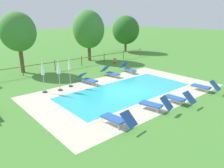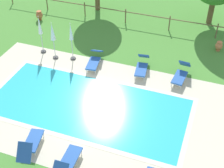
{
  "view_description": "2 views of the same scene",
  "coord_description": "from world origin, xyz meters",
  "px_view_note": "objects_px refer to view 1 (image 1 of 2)",
  "views": [
    {
      "loc": [
        -10.28,
        -10.26,
        5.13
      ],
      "look_at": [
        -0.92,
        0.5,
        0.6
      ],
      "focal_mm": 34.22,
      "sensor_mm": 36.0,
      "label": 1
    },
    {
      "loc": [
        5.25,
        -10.83,
        10.8
      ],
      "look_at": [
        0.77,
        1.4,
        0.53
      ],
      "focal_mm": 51.8,
      "sensor_mm": 36.0,
      "label": 2
    }
  ],
  "objects_px": {
    "sun_lounger_north_mid": "(205,86)",
    "tree_far_west": "(18,32)",
    "sun_lounger_north_far": "(128,68)",
    "patio_umbrella_closed_row_centre": "(43,70)",
    "sun_lounger_north_near_steps": "(111,72)",
    "tree_centre": "(126,30)",
    "patio_umbrella_closed_row_west": "(69,66)",
    "sun_lounger_south_mid": "(179,98)",
    "tree_west_mid": "(89,30)",
    "sun_lounger_north_end": "(118,119)",
    "terracotta_urn_near_fence": "(115,61)",
    "sun_lounger_south_far": "(87,79)",
    "patio_umbrella_closed_row_mid_west": "(59,69)",
    "sun_lounger_south_near_corner": "(155,104)"
  },
  "relations": [
    {
      "from": "sun_lounger_north_mid",
      "to": "tree_far_west",
      "type": "bearing_deg",
      "value": 119.13
    },
    {
      "from": "sun_lounger_north_far",
      "to": "patio_umbrella_closed_row_centre",
      "type": "height_order",
      "value": "patio_umbrella_closed_row_centre"
    },
    {
      "from": "sun_lounger_north_near_steps",
      "to": "tree_centre",
      "type": "distance_m",
      "value": 14.54
    },
    {
      "from": "sun_lounger_north_far",
      "to": "patio_umbrella_closed_row_west",
      "type": "height_order",
      "value": "patio_umbrella_closed_row_west"
    },
    {
      "from": "sun_lounger_south_mid",
      "to": "tree_west_mid",
      "type": "height_order",
      "value": "tree_west_mid"
    },
    {
      "from": "tree_far_west",
      "to": "tree_west_mid",
      "type": "relative_size",
      "value": 0.95
    },
    {
      "from": "patio_umbrella_closed_row_west",
      "to": "tree_west_mid",
      "type": "xyz_separation_m",
      "value": [
        7.07,
        7.49,
        2.07
      ]
    },
    {
      "from": "sun_lounger_south_mid",
      "to": "patio_umbrella_closed_row_west",
      "type": "height_order",
      "value": "patio_umbrella_closed_row_west"
    },
    {
      "from": "tree_centre",
      "to": "sun_lounger_north_far",
      "type": "bearing_deg",
      "value": -133.36
    },
    {
      "from": "patio_umbrella_closed_row_west",
      "to": "tree_far_west",
      "type": "bearing_deg",
      "value": 99.86
    },
    {
      "from": "sun_lounger_north_far",
      "to": "tree_far_west",
      "type": "height_order",
      "value": "tree_far_west"
    },
    {
      "from": "sun_lounger_north_mid",
      "to": "sun_lounger_north_end",
      "type": "height_order",
      "value": "sun_lounger_north_end"
    },
    {
      "from": "terracotta_urn_near_fence",
      "to": "tree_centre",
      "type": "xyz_separation_m",
      "value": [
        7.04,
        5.46,
        2.86
      ]
    },
    {
      "from": "sun_lounger_south_far",
      "to": "tree_west_mid",
      "type": "distance_m",
      "value": 10.04
    },
    {
      "from": "patio_umbrella_closed_row_west",
      "to": "tree_far_west",
      "type": "relative_size",
      "value": 0.43
    },
    {
      "from": "patio_umbrella_closed_row_mid_west",
      "to": "sun_lounger_south_mid",
      "type": "bearing_deg",
      "value": -58.58
    },
    {
      "from": "sun_lounger_north_mid",
      "to": "sun_lounger_north_end",
      "type": "bearing_deg",
      "value": 177.52
    },
    {
      "from": "patio_umbrella_closed_row_mid_west",
      "to": "tree_far_west",
      "type": "height_order",
      "value": "tree_far_west"
    },
    {
      "from": "sun_lounger_north_mid",
      "to": "tree_centre",
      "type": "height_order",
      "value": "tree_centre"
    },
    {
      "from": "patio_umbrella_closed_row_mid_west",
      "to": "sun_lounger_north_near_steps",
      "type": "bearing_deg",
      "value": 5.22
    },
    {
      "from": "sun_lounger_north_mid",
      "to": "sun_lounger_north_far",
      "type": "distance_m",
      "value": 7.47
    },
    {
      "from": "sun_lounger_north_mid",
      "to": "terracotta_urn_near_fence",
      "type": "distance_m",
      "value": 11.29
    },
    {
      "from": "sun_lounger_north_near_steps",
      "to": "patio_umbrella_closed_row_centre",
      "type": "xyz_separation_m",
      "value": [
        -6.26,
        -0.14,
        1.24
      ]
    },
    {
      "from": "tree_centre",
      "to": "terracotta_urn_near_fence",
      "type": "bearing_deg",
      "value": -142.18
    },
    {
      "from": "sun_lounger_north_mid",
      "to": "tree_centre",
      "type": "relative_size",
      "value": 0.38
    },
    {
      "from": "sun_lounger_south_far",
      "to": "patio_umbrella_closed_row_centre",
      "type": "relative_size",
      "value": 0.87
    },
    {
      "from": "sun_lounger_north_mid",
      "to": "patio_umbrella_closed_row_west",
      "type": "height_order",
      "value": "patio_umbrella_closed_row_west"
    },
    {
      "from": "terracotta_urn_near_fence",
      "to": "tree_west_mid",
      "type": "height_order",
      "value": "tree_west_mid"
    },
    {
      "from": "sun_lounger_south_mid",
      "to": "tree_far_west",
      "type": "relative_size",
      "value": 0.35
    },
    {
      "from": "terracotta_urn_near_fence",
      "to": "tree_far_west",
      "type": "bearing_deg",
      "value": 162.72
    },
    {
      "from": "sun_lounger_north_mid",
      "to": "patio_umbrella_closed_row_mid_west",
      "type": "distance_m",
      "value": 10.46
    },
    {
      "from": "patio_umbrella_closed_row_centre",
      "to": "sun_lounger_north_end",
      "type": "bearing_deg",
      "value": -84.91
    },
    {
      "from": "sun_lounger_north_end",
      "to": "patio_umbrella_closed_row_west",
      "type": "xyz_separation_m",
      "value": [
        1.44,
        6.9,
        1.21
      ]
    },
    {
      "from": "patio_umbrella_closed_row_centre",
      "to": "tree_far_west",
      "type": "xyz_separation_m",
      "value": [
        0.87,
        6.76,
        2.16
      ]
    },
    {
      "from": "tree_far_west",
      "to": "tree_west_mid",
      "type": "xyz_separation_m",
      "value": [
        8.25,
        0.67,
        -0.11
      ]
    },
    {
      "from": "sun_lounger_south_far",
      "to": "tree_west_mid",
      "type": "xyz_separation_m",
      "value": [
        5.62,
        7.64,
        3.3
      ]
    },
    {
      "from": "tree_far_west",
      "to": "terracotta_urn_near_fence",
      "type": "bearing_deg",
      "value": -17.28
    },
    {
      "from": "sun_lounger_north_end",
      "to": "tree_far_west",
      "type": "height_order",
      "value": "tree_far_west"
    },
    {
      "from": "sun_lounger_south_mid",
      "to": "terracotta_urn_near_fence",
      "type": "xyz_separation_m",
      "value": [
        4.8,
        11.24,
        -0.04
      ]
    },
    {
      "from": "tree_west_mid",
      "to": "sun_lounger_south_far",
      "type": "bearing_deg",
      "value": -126.33
    },
    {
      "from": "sun_lounger_south_near_corner",
      "to": "sun_lounger_south_far",
      "type": "xyz_separation_m",
      "value": [
        0.06,
        6.82,
        -0.03
      ]
    },
    {
      "from": "sun_lounger_north_near_steps",
      "to": "tree_west_mid",
      "type": "height_order",
      "value": "tree_west_mid"
    },
    {
      "from": "sun_lounger_north_near_steps",
      "to": "sun_lounger_south_mid",
      "type": "distance_m",
      "value": 7.56
    },
    {
      "from": "sun_lounger_south_near_corner",
      "to": "tree_west_mid",
      "type": "relative_size",
      "value": 0.34
    },
    {
      "from": "sun_lounger_south_far",
      "to": "patio_umbrella_closed_row_west",
      "type": "height_order",
      "value": "patio_umbrella_closed_row_west"
    },
    {
      "from": "terracotta_urn_near_fence",
      "to": "tree_west_mid",
      "type": "xyz_separation_m",
      "value": [
        -0.99,
        3.54,
        3.32
      ]
    },
    {
      "from": "sun_lounger_north_mid",
      "to": "patio_umbrella_closed_row_mid_west",
      "type": "bearing_deg",
      "value": 137.77
    },
    {
      "from": "sun_lounger_south_near_corner",
      "to": "patio_umbrella_closed_row_west",
      "type": "height_order",
      "value": "patio_umbrella_closed_row_west"
    },
    {
      "from": "sun_lounger_north_far",
      "to": "sun_lounger_south_near_corner",
      "type": "xyz_separation_m",
      "value": [
        -5.02,
        -7.18,
        0.0
      ]
    },
    {
      "from": "sun_lounger_south_mid",
      "to": "tree_centre",
      "type": "relative_size",
      "value": 0.37
    }
  ]
}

